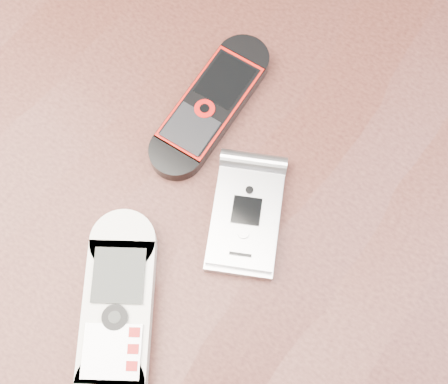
{
  "coord_description": "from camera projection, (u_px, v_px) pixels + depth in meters",
  "views": [
    {
      "loc": [
        0.09,
        -0.13,
        1.19
      ],
      "look_at": [
        0.01,
        0.0,
        0.76
      ],
      "focal_mm": 50.0,
      "sensor_mm": 36.0,
      "label": 1
    }
  ],
  "objects": [
    {
      "name": "ground",
      "position": [
        222.0,
        331.0,
        1.18
      ],
      "size": [
        4.0,
        4.0,
        0.0
      ],
      "primitive_type": "plane",
      "color": "#472B19",
      "rests_on": "ground"
    },
    {
      "name": "table",
      "position": [
        219.0,
        233.0,
        0.57
      ],
      "size": [
        1.2,
        0.8,
        0.75
      ],
      "color": "black",
      "rests_on": "ground"
    },
    {
      "name": "nokia_white",
      "position": [
        117.0,
        311.0,
        0.43
      ],
      "size": [
        0.12,
        0.15,
        0.02
      ],
      "primitive_type": "cube",
      "rotation": [
        0.0,
        0.0,
        0.56
      ],
      "color": "silver",
      "rests_on": "table"
    },
    {
      "name": "nokia_black_red",
      "position": [
        211.0,
        105.0,
        0.49
      ],
      "size": [
        0.05,
        0.14,
        0.01
      ],
      "primitive_type": "cube",
      "rotation": [
        0.0,
        0.0,
        0.03
      ],
      "color": "black",
      "rests_on": "table"
    },
    {
      "name": "motorola_razr",
      "position": [
        246.0,
        217.0,
        0.46
      ],
      "size": [
        0.09,
        0.11,
        0.02
      ],
      "primitive_type": "cube",
      "rotation": [
        0.0,
        0.0,
        0.44
      ],
      "color": "#B3B3B8",
      "rests_on": "table"
    }
  ]
}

